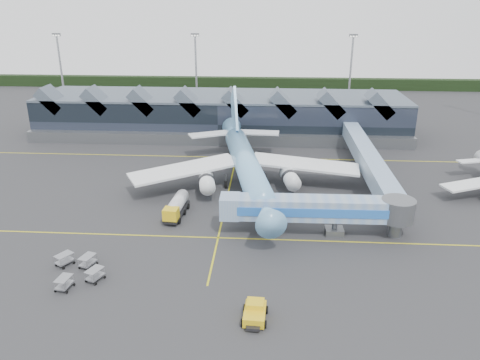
# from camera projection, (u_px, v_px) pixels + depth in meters

# --- Properties ---
(ground) EXTENTS (260.00, 260.00, 0.00)m
(ground) POSITION_uv_depth(u_px,v_px,m) (224.00, 214.00, 74.30)
(ground) COLOR #28282A
(ground) RESTS_ON ground
(taxi_stripes) EXTENTS (120.00, 60.00, 0.01)m
(taxi_stripes) POSITION_uv_depth(u_px,v_px,m) (229.00, 190.00, 83.59)
(taxi_stripes) COLOR gold
(taxi_stripes) RESTS_ON ground
(tree_line_far) EXTENTS (260.00, 4.00, 4.00)m
(tree_line_far) POSITION_uv_depth(u_px,v_px,m) (252.00, 83.00, 175.76)
(tree_line_far) COLOR black
(tree_line_far) RESTS_ON ground
(terminal) EXTENTS (90.00, 22.25, 12.52)m
(terminal) POSITION_uv_depth(u_px,v_px,m) (222.00, 114.00, 116.81)
(terminal) COLOR black
(terminal) RESTS_ON ground
(light_masts) EXTENTS (132.40, 42.56, 22.45)m
(light_masts) POSITION_uv_depth(u_px,v_px,m) (322.00, 75.00, 126.82)
(light_masts) COLOR #93969B
(light_masts) RESTS_ON ground
(main_airliner) EXTENTS (41.31, 48.12, 15.52)m
(main_airliner) POSITION_uv_depth(u_px,v_px,m) (246.00, 162.00, 83.47)
(main_airliner) COLOR #74BEEB
(main_airliner) RESTS_ON ground
(jet_bridge) EXTENTS (27.57, 4.75, 5.80)m
(jet_bridge) POSITION_uv_depth(u_px,v_px,m) (327.00, 210.00, 66.51)
(jet_bridge) COLOR #7698C6
(jet_bridge) RESTS_ON ground
(fuel_truck) EXTENTS (3.08, 8.84, 2.94)m
(fuel_truck) POSITION_uv_depth(u_px,v_px,m) (177.00, 205.00, 73.29)
(fuel_truck) COLOR black
(fuel_truck) RESTS_ON ground
(pushback_tug) EXTENTS (2.83, 4.30, 1.85)m
(pushback_tug) POSITION_uv_depth(u_px,v_px,m) (255.00, 312.00, 49.72)
(pushback_tug) COLOR yellow
(pushback_tug) RESTS_ON ground
(baggage_carts) EXTENTS (7.42, 7.67, 1.53)m
(baggage_carts) POSITION_uv_depth(u_px,v_px,m) (78.00, 269.00, 57.65)
(baggage_carts) COLOR gray
(baggage_carts) RESTS_ON ground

